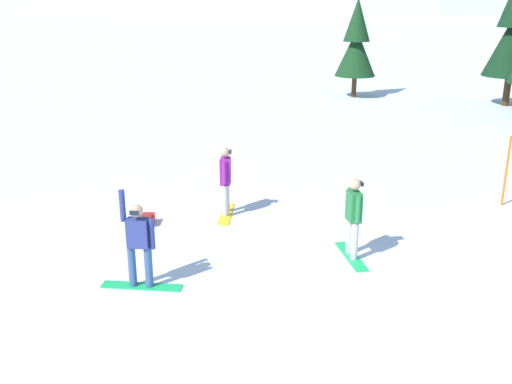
{
  "coord_description": "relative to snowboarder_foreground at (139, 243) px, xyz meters",
  "views": [
    {
      "loc": [
        1.6,
        -8.9,
        5.39
      ],
      "look_at": [
        -2.36,
        3.39,
        1.0
      ],
      "focal_mm": 41.86,
      "sensor_mm": 36.0,
      "label": 1
    }
  ],
  "objects": [
    {
      "name": "snowboarder_foreground",
      "position": [
        0.0,
        0.0,
        0.0
      ],
      "size": [
        1.58,
        0.58,
        1.94
      ],
      "color": "#19B259",
      "rests_on": "ground_plane"
    },
    {
      "name": "pine_tree_broad",
      "position": [
        0.47,
        22.48,
        1.84
      ],
      "size": [
        2.1,
        2.1,
        5.04
      ],
      "color": "#472D19",
      "rests_on": "ground_plane"
    },
    {
      "name": "snowboarder_background",
      "position": [
        0.17,
        4.13,
        0.01
      ],
      "size": [
        0.65,
        1.56,
        1.75
      ],
      "color": "yellow",
      "rests_on": "ground_plane"
    },
    {
      "name": "ground_plane",
      "position": [
        3.62,
        -0.15,
        -0.91
      ],
      "size": [
        800.0,
        800.0,
        0.0
      ],
      "primitive_type": "plane",
      "color": "silver"
    },
    {
      "name": "backpack_red",
      "position": [
        -1.39,
        2.91,
        -0.78
      ],
      "size": [
        0.46,
        0.55,
        0.28
      ],
      "color": "red",
      "rests_on": "ground_plane"
    },
    {
      "name": "trail_marker_pole",
      "position": [
        6.85,
        7.01,
        0.02
      ],
      "size": [
        0.06,
        0.06,
        1.86
      ],
      "primitive_type": "cylinder",
      "color": "orange",
      "rests_on": "ground_plane"
    },
    {
      "name": "snowboarder_midground",
      "position": [
        3.6,
        2.58,
        0.01
      ],
      "size": [
        0.94,
        1.45,
        1.74
      ],
      "color": "#19B259",
      "rests_on": "ground_plane"
    }
  ]
}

